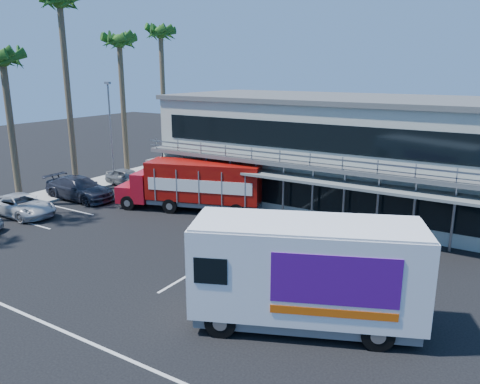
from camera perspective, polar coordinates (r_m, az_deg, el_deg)
The scene contains 13 objects.
ground at distance 22.79m, azimuth -10.42°, elevation -8.89°, with size 120.00×120.00×0.00m, color black.
building at distance 32.70m, azimuth 11.25°, elevation 5.00°, with size 22.40×12.00×7.30m.
curb_strip at distance 37.29m, azimuth -21.47°, elevation -0.19°, with size 3.00×32.00×0.16m, color #A5A399.
palm_c at distance 34.43m, azimuth -26.90°, elevation 13.51°, with size 2.80×2.80×10.75m.
palm_d at distance 37.75m, azimuth -21.03°, elevation 19.56°, with size 2.80×2.80×14.75m.
palm_e at distance 40.52m, azimuth -14.46°, elevation 16.48°, with size 2.80×2.80×12.25m.
palm_f at distance 44.83m, azimuth -9.62°, elevation 17.67°, with size 2.80×2.80×13.25m.
light_pole_far at distance 39.02m, azimuth -15.49°, elevation 7.55°, with size 0.50×0.25×8.09m.
red_truck at distance 30.59m, azimuth -5.51°, elevation 0.97°, with size 9.89×5.03×3.26m.
white_van at distance 16.95m, azimuth 8.06°, elevation -9.64°, with size 8.48×5.70×3.93m.
parked_car_c at distance 32.73m, azimuth -25.07°, elevation -1.47°, with size 2.25×4.89×1.36m, color #BABBBD.
parked_car_d at distance 35.21m, azimuth -18.97°, elevation 0.43°, with size 2.27×5.58×1.62m, color #272934.
parked_car_e at distance 38.30m, azimuth -13.59°, elevation 1.75°, with size 1.63×4.06×1.38m, color slate.
Camera 1 is at (14.28, -15.28, 9.05)m, focal length 35.00 mm.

